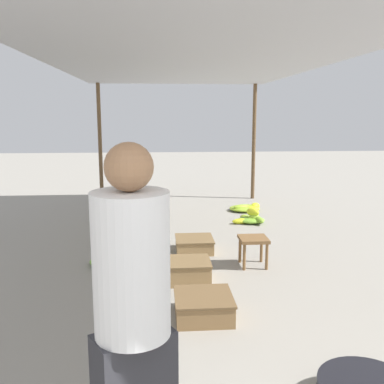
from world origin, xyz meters
The scene contains 13 objects.
canopy_post_back_left centered at (-1.65, 7.91, 1.24)m, with size 0.08×0.08×2.48m, color brown.
canopy_post_back_right centered at (1.65, 7.91, 1.24)m, with size 0.08×0.08×2.48m, color brown.
canopy_tarp centered at (0.00, 4.11, 2.50)m, with size 3.70×8.01×0.04m, color #B2B2B7.
vendor_foreground centered at (-0.54, 0.63, 0.89)m, with size 0.49×0.49×1.71m.
stool centered at (0.72, 3.65, 0.29)m, with size 0.34×0.34×0.36m.
banana_pile_left_0 centered at (-1.02, 3.80, 0.06)m, with size 0.52×0.50×0.21m.
banana_pile_left_1 centered at (-1.28, 6.00, 0.06)m, with size 0.53×0.45×0.16m.
banana_pile_left_2 centered at (-0.92, 4.74, 0.09)m, with size 0.66×0.55×0.30m.
banana_pile_right_0 centered at (1.15, 5.76, 0.07)m, with size 0.59×0.59×0.26m.
banana_pile_right_1 centered at (1.26, 6.68, 0.06)m, with size 0.65×0.51×0.14m.
crate_near centered at (-0.02, 2.36, 0.11)m, with size 0.53×0.53×0.21m.
crate_mid centered at (-0.08, 3.25, 0.12)m, with size 0.46×0.46×0.23m.
crate_far centered at (0.05, 4.28, 0.09)m, with size 0.51×0.51×0.19m.
Camera 1 is at (-0.41, -1.28, 1.83)m, focal length 40.00 mm.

